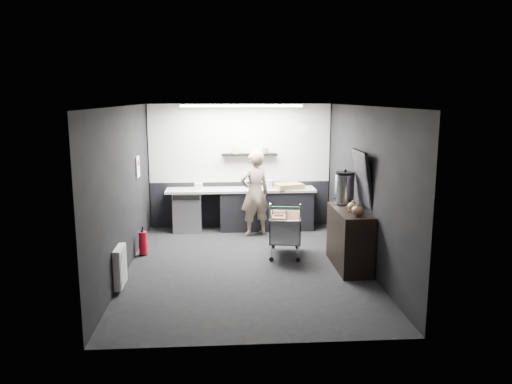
{
  "coord_description": "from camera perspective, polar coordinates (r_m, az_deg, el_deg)",
  "views": [
    {
      "loc": [
        -0.4,
        -8.13,
        2.84
      ],
      "look_at": [
        0.19,
        0.4,
        1.21
      ],
      "focal_mm": 35.0,
      "sensor_mm": 36.0,
      "label": 1
    }
  ],
  "objects": [
    {
      "name": "floating_shelf",
      "position": [
        10.83,
        -0.75,
        4.32
      ],
      "size": [
        1.2,
        0.22,
        0.04
      ],
      "primitive_type": "cube",
      "color": "black",
      "rests_on": "wall_back"
    },
    {
      "name": "floor",
      "position": [
        8.62,
        -1.08,
        -8.46
      ],
      "size": [
        5.5,
        5.5,
        0.0
      ],
      "primitive_type": "plane",
      "color": "black",
      "rests_on": "ground"
    },
    {
      "name": "shopping_cart",
      "position": [
        9.08,
        3.32,
        -4.29
      ],
      "size": [
        0.66,
        0.99,
        1.01
      ],
      "color": "silver",
      "rests_on": "floor"
    },
    {
      "name": "wall_back",
      "position": [
        10.99,
        -1.83,
        2.99
      ],
      "size": [
        5.5,
        0.0,
        5.5
      ],
      "primitive_type": "plane",
      "rotation": [
        1.57,
        0.0,
        0.0
      ],
      "color": "black",
      "rests_on": "floor"
    },
    {
      "name": "kitchen_wall_panel",
      "position": [
        10.91,
        -1.84,
        5.58
      ],
      "size": [
        3.95,
        0.02,
        1.7
      ],
      "primitive_type": "cube",
      "color": "silver",
      "rests_on": "wall_back"
    },
    {
      "name": "radiator",
      "position": [
        7.8,
        -15.28,
        -8.24
      ],
      "size": [
        0.1,
        0.5,
        0.6
      ],
      "primitive_type": "cube",
      "color": "white",
      "rests_on": "wall_left"
    },
    {
      "name": "wall_left",
      "position": [
        8.42,
        -14.84,
        0.22
      ],
      "size": [
        0.0,
        5.5,
        5.5
      ],
      "primitive_type": "plane",
      "rotation": [
        1.57,
        0.0,
        1.57
      ],
      "color": "black",
      "rests_on": "floor"
    },
    {
      "name": "ceiling",
      "position": [
        8.14,
        -1.15,
        9.79
      ],
      "size": [
        5.5,
        5.5,
        0.0
      ],
      "primitive_type": "plane",
      "rotation": [
        3.14,
        0.0,
        0.0
      ],
      "color": "silver",
      "rests_on": "wall_back"
    },
    {
      "name": "fire_extinguisher",
      "position": [
        9.34,
        -12.78,
        -5.6
      ],
      "size": [
        0.15,
        0.15,
        0.51
      ],
      "color": "red",
      "rests_on": "floor"
    },
    {
      "name": "poster_red_band",
      "position": [
        9.64,
        -13.34,
        3.22
      ],
      "size": [
        0.02,
        0.22,
        0.1
      ],
      "primitive_type": "cube",
      "color": "red",
      "rests_on": "poster"
    },
    {
      "name": "prep_counter",
      "position": [
        10.83,
        -1.02,
        -1.93
      ],
      "size": [
        3.2,
        0.61,
        0.9
      ],
      "color": "black",
      "rests_on": "floor"
    },
    {
      "name": "wall_front",
      "position": [
        5.6,
        0.28,
        -4.68
      ],
      "size": [
        5.5,
        0.0,
        5.5
      ],
      "primitive_type": "plane",
      "rotation": [
        -1.57,
        0.0,
        0.0
      ],
      "color": "black",
      "rests_on": "floor"
    },
    {
      "name": "sideboard",
      "position": [
        8.58,
        10.68,
        -4.36
      ],
      "size": [
        0.57,
        1.32,
        1.98
      ],
      "color": "black",
      "rests_on": "floor"
    },
    {
      "name": "dado_panel",
      "position": [
        11.11,
        -1.8,
        -1.37
      ],
      "size": [
        3.95,
        0.02,
        1.0
      ],
      "primitive_type": "cube",
      "color": "black",
      "rests_on": "wall_back"
    },
    {
      "name": "wall_clock",
      "position": [
        11.02,
        5.51,
        7.15
      ],
      "size": [
        0.2,
        0.03,
        0.2
      ],
      "primitive_type": "cylinder",
      "rotation": [
        1.57,
        0.0,
        0.0
      ],
      "color": "white",
      "rests_on": "wall_back"
    },
    {
      "name": "person",
      "position": [
        10.31,
        -0.13,
        -0.14
      ],
      "size": [
        0.75,
        0.62,
        1.77
      ],
      "primitive_type": "imported",
      "rotation": [
        0.0,
        0.0,
        3.49
      ],
      "color": "#BDAB95",
      "rests_on": "floor"
    },
    {
      "name": "wall_right",
      "position": [
        8.6,
        12.31,
        0.56
      ],
      "size": [
        0.0,
        5.5,
        5.5
      ],
      "primitive_type": "plane",
      "rotation": [
        1.57,
        0.0,
        -1.57
      ],
      "color": "black",
      "rests_on": "floor"
    },
    {
      "name": "poster",
      "position": [
        9.65,
        -13.35,
        2.81
      ],
      "size": [
        0.02,
        0.3,
        0.4
      ],
      "primitive_type": "cube",
      "color": "white",
      "rests_on": "wall_left"
    },
    {
      "name": "pink_tub",
      "position": [
        10.75,
        1.38,
        0.89
      ],
      "size": [
        0.18,
        0.18,
        0.18
      ],
      "primitive_type": "cylinder",
      "color": "silver",
      "rests_on": "prep_counter"
    },
    {
      "name": "cardboard_box",
      "position": [
        10.76,
        3.76,
        0.68
      ],
      "size": [
        0.66,
        0.56,
        0.11
      ],
      "primitive_type": "cube",
      "rotation": [
        0.0,
        0.0,
        0.27
      ],
      "color": "#A28456",
      "rests_on": "prep_counter"
    },
    {
      "name": "white_container",
      "position": [
        10.68,
        -6.58,
        0.64
      ],
      "size": [
        0.17,
        0.13,
        0.14
      ],
      "primitive_type": "cube",
      "rotation": [
        0.0,
        0.0,
        -0.04
      ],
      "color": "white",
      "rests_on": "prep_counter"
    },
    {
      "name": "ceiling_strip",
      "position": [
        9.99,
        -1.68,
        9.81
      ],
      "size": [
        2.4,
        0.2,
        0.04
      ],
      "primitive_type": "cube",
      "color": "white",
      "rests_on": "ceiling"
    }
  ]
}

